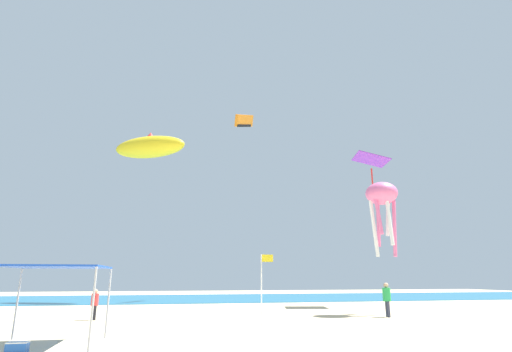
{
  "coord_description": "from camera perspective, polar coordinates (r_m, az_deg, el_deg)",
  "views": [
    {
      "loc": [
        -3.47,
        -16.45,
        2.17
      ],
      "look_at": [
        2.12,
        9.88,
        9.14
      ],
      "focal_mm": 27.65,
      "sensor_mm": 36.0,
      "label": 1
    }
  ],
  "objects": [
    {
      "name": "ocean_strip",
      "position": [
        45.71,
        -7.96,
        -17.09
      ],
      "size": [
        110.0,
        19.33,
        0.03
      ],
      "primitive_type": "cube",
      "color": "#1E6B93",
      "rests_on": "ground"
    },
    {
      "name": "canopy_tent",
      "position": [
        15.51,
        -26.98,
        -11.95
      ],
      "size": [
        3.24,
        3.31,
        2.58
      ],
      "color": "#B2B2B7",
      "rests_on": "ground"
    },
    {
      "name": "kite_parafoil_orange",
      "position": [
        44.96,
        -1.71,
        7.97
      ],
      "size": [
        2.65,
        3.97,
        2.74
      ],
      "rotation": [
        0.0,
        0.0,
        4.08
      ],
      "color": "orange"
    },
    {
      "name": "cooler_box",
      "position": [
        14.4,
        -31.28,
        -20.52
      ],
      "size": [
        0.57,
        0.37,
        0.35
      ],
      "color": "blue",
      "rests_on": "ground"
    },
    {
      "name": "person_near_tent",
      "position": [
        23.82,
        -22.3,
        -16.47
      ],
      "size": [
        0.38,
        0.38,
        1.59
      ],
      "rotation": [
        0.0,
        0.0,
        5.29
      ],
      "color": "black",
      "rests_on": "ground"
    },
    {
      "name": "banner_flag",
      "position": [
        19.45,
        1.01,
        -15.04
      ],
      "size": [
        0.61,
        0.06,
        3.27
      ],
      "color": "silver",
      "rests_on": "ground"
    },
    {
      "name": "ground",
      "position": [
        16.96,
        -0.07,
        -22.05
      ],
      "size": [
        110.0,
        110.0,
        0.1
      ],
      "primitive_type": "cube",
      "color": "beige"
    },
    {
      "name": "kite_diamond_purple",
      "position": [
        36.41,
        16.29,
        2.0
      ],
      "size": [
        3.32,
        3.38,
        4.26
      ],
      "rotation": [
        0.0,
        0.0,
        4.49
      ],
      "color": "purple"
    },
    {
      "name": "kite_inflatable_yellow",
      "position": [
        42.03,
        -15.12,
        4.09
      ],
      "size": [
        7.94,
        5.47,
        2.77
      ],
      "rotation": [
        0.0,
        0.0,
        5.83
      ],
      "color": "yellow"
    },
    {
      "name": "kite_octopus_pink",
      "position": [
        27.49,
        17.74,
        -2.95
      ],
      "size": [
        2.88,
        2.88,
        4.91
      ],
      "rotation": [
        0.0,
        0.0,
        3.74
      ],
      "color": "pink"
    },
    {
      "name": "person_leftmost",
      "position": [
        24.96,
        18.39,
        -16.24
      ],
      "size": [
        0.45,
        0.5,
        1.9
      ],
      "rotation": [
        0.0,
        0.0,
        1.32
      ],
      "color": "#33384C",
      "rests_on": "ground"
    }
  ]
}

